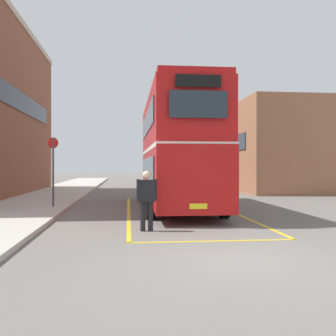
# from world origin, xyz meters

# --- Properties ---
(ground_plane) EXTENTS (135.60, 135.60, 0.00)m
(ground_plane) POSITION_xyz_m (0.00, 14.40, 0.00)
(ground_plane) COLOR #66605B
(sidewalk_left) EXTENTS (4.00, 57.60, 0.14)m
(sidewalk_left) POSITION_xyz_m (-6.50, 16.80, 0.07)
(sidewalk_left) COLOR #B2ADA3
(sidewalk_left) RESTS_ON ground
(depot_building_right) EXTENTS (8.02, 16.89, 6.19)m
(depot_building_right) POSITION_xyz_m (9.48, 23.34, 3.09)
(depot_building_right) COLOR #9E6647
(depot_building_right) RESTS_ON ground
(double_decker_bus) EXTENTS (2.86, 10.43, 4.75)m
(double_decker_bus) POSITION_xyz_m (-0.03, 9.02, 2.51)
(double_decker_bus) COLOR black
(double_decker_bus) RESTS_ON ground
(single_deck_bus) EXTENTS (3.48, 9.93, 3.02)m
(single_deck_bus) POSITION_xyz_m (2.06, 26.43, 1.64)
(single_deck_bus) COLOR black
(single_deck_bus) RESTS_ON ground
(pedestrian_boarding) EXTENTS (0.56, 0.26, 1.67)m
(pedestrian_boarding) POSITION_xyz_m (-1.60, 3.42, 0.96)
(pedestrian_boarding) COLOR black
(pedestrian_boarding) RESTS_ON ground
(bus_stop_sign) EXTENTS (0.43, 0.13, 2.82)m
(bus_stop_sign) POSITION_xyz_m (-5.11, 8.95, 1.83)
(bus_stop_sign) COLOR #4C4C51
(bus_stop_sign) RESTS_ON sidewalk_left
(bay_marking_yellow) EXTENTS (4.25, 12.43, 0.01)m
(bay_marking_yellow) POSITION_xyz_m (-0.04, 7.09, 0.00)
(bay_marking_yellow) COLOR gold
(bay_marking_yellow) RESTS_ON ground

